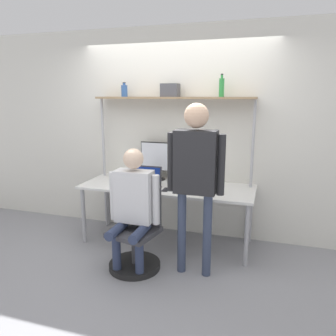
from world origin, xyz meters
name	(u,v)px	position (x,y,z in m)	size (l,w,h in m)	color
ground_plane	(157,256)	(0.00, 0.00, 0.00)	(12.00, 12.00, 0.00)	gray
wall_back	(177,134)	(0.00, 0.82, 1.35)	(8.00, 0.06, 2.70)	silver
desk	(167,190)	(0.00, 0.41, 0.68)	(2.13, 0.77, 0.75)	silver
shelf_unit	(173,117)	(0.00, 0.65, 1.58)	(2.03, 0.27, 1.83)	#997A56
monitor	(159,159)	(-0.19, 0.67, 1.03)	(0.51, 0.16, 0.50)	black
laptop	(147,182)	(-0.21, 0.25, 0.82)	(0.35, 0.25, 0.26)	#333338
cell_phone	(166,190)	(0.04, 0.22, 0.75)	(0.07, 0.15, 0.01)	black
office_chair	(136,243)	(-0.13, -0.29, 0.27)	(0.56, 0.56, 0.89)	black
person_seated	(133,201)	(-0.14, -0.33, 0.77)	(0.56, 0.47, 1.32)	#2D3856
person_standing	(196,167)	(0.50, -0.23, 1.15)	(0.58, 0.24, 1.78)	#38425B
bottle_green	(222,87)	(0.60, 0.65, 1.94)	(0.06, 0.06, 0.26)	#2D8C3F
bottle_blue	(124,91)	(-0.66, 0.65, 1.90)	(0.08, 0.08, 0.18)	#335999
storage_box	(170,90)	(-0.04, 0.65, 1.91)	(0.22, 0.17, 0.16)	#4C4C51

